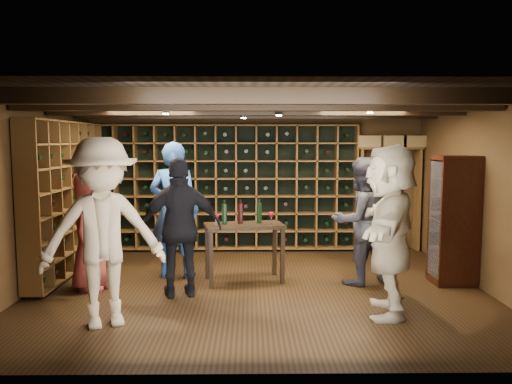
{
  "coord_description": "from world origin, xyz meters",
  "views": [
    {
      "loc": [
        -0.1,
        -6.58,
        1.99
      ],
      "look_at": [
        -0.02,
        0.2,
        1.28
      ],
      "focal_mm": 35.0,
      "sensor_mm": 36.0,
      "label": 1
    }
  ],
  "objects_px": {
    "guest_red_floral": "(90,231)",
    "guest_khaki": "(103,233)",
    "guest_beige": "(389,230)",
    "guest_woman_black": "(181,228)",
    "display_cabinet": "(453,223)",
    "man_grey_suit": "(360,221)",
    "tasting_table": "(244,230)",
    "man_blue_shirt": "(174,210)"
  },
  "relations": [
    {
      "from": "guest_red_floral",
      "to": "guest_khaki",
      "type": "xyz_separation_m",
      "value": [
        0.57,
        -1.33,
        0.22
      ]
    },
    {
      "from": "guest_red_floral",
      "to": "guest_beige",
      "type": "height_order",
      "value": "guest_beige"
    },
    {
      "from": "guest_red_floral",
      "to": "guest_khaki",
      "type": "height_order",
      "value": "guest_khaki"
    },
    {
      "from": "guest_woman_black",
      "to": "guest_beige",
      "type": "relative_size",
      "value": 0.91
    },
    {
      "from": "display_cabinet",
      "to": "guest_woman_black",
      "type": "height_order",
      "value": "guest_woman_black"
    },
    {
      "from": "guest_red_floral",
      "to": "display_cabinet",
      "type": "bearing_deg",
      "value": -84.79
    },
    {
      "from": "display_cabinet",
      "to": "guest_beige",
      "type": "height_order",
      "value": "guest_beige"
    },
    {
      "from": "display_cabinet",
      "to": "man_grey_suit",
      "type": "distance_m",
      "value": 1.3
    },
    {
      "from": "guest_beige",
      "to": "guest_red_floral",
      "type": "bearing_deg",
      "value": -91.15
    },
    {
      "from": "tasting_table",
      "to": "man_grey_suit",
      "type": "bearing_deg",
      "value": -15.81
    },
    {
      "from": "guest_red_floral",
      "to": "tasting_table",
      "type": "relative_size",
      "value": 1.35
    },
    {
      "from": "guest_beige",
      "to": "tasting_table",
      "type": "xyz_separation_m",
      "value": [
        -1.67,
        1.34,
        -0.24
      ]
    },
    {
      "from": "display_cabinet",
      "to": "man_blue_shirt",
      "type": "bearing_deg",
      "value": 174.71
    },
    {
      "from": "display_cabinet",
      "to": "man_grey_suit",
      "type": "relative_size",
      "value": 1.0
    },
    {
      "from": "display_cabinet",
      "to": "man_blue_shirt",
      "type": "height_order",
      "value": "man_blue_shirt"
    },
    {
      "from": "guest_red_floral",
      "to": "man_blue_shirt",
      "type": "bearing_deg",
      "value": -58.18
    },
    {
      "from": "man_grey_suit",
      "to": "guest_beige",
      "type": "distance_m",
      "value": 1.22
    },
    {
      "from": "guest_beige",
      "to": "tasting_table",
      "type": "relative_size",
      "value": 1.66
    },
    {
      "from": "guest_woman_black",
      "to": "tasting_table",
      "type": "height_order",
      "value": "guest_woman_black"
    },
    {
      "from": "man_grey_suit",
      "to": "guest_khaki",
      "type": "height_order",
      "value": "guest_khaki"
    },
    {
      "from": "guest_woman_black",
      "to": "man_grey_suit",
      "type": "bearing_deg",
      "value": -179.77
    },
    {
      "from": "man_grey_suit",
      "to": "guest_red_floral",
      "type": "xyz_separation_m",
      "value": [
        -3.65,
        -0.22,
        -0.09
      ]
    },
    {
      "from": "display_cabinet",
      "to": "guest_woman_black",
      "type": "bearing_deg",
      "value": -171.66
    },
    {
      "from": "tasting_table",
      "to": "guest_beige",
      "type": "bearing_deg",
      "value": -50.11
    },
    {
      "from": "guest_red_floral",
      "to": "man_grey_suit",
      "type": "bearing_deg",
      "value": -83.88
    },
    {
      "from": "guest_khaki",
      "to": "display_cabinet",
      "type": "bearing_deg",
      "value": -2.88
    },
    {
      "from": "guest_woman_black",
      "to": "man_blue_shirt",
      "type": "bearing_deg",
      "value": -88.89
    },
    {
      "from": "display_cabinet",
      "to": "guest_woman_black",
      "type": "distance_m",
      "value": 3.73
    },
    {
      "from": "tasting_table",
      "to": "display_cabinet",
      "type": "bearing_deg",
      "value": -13.87
    },
    {
      "from": "guest_khaki",
      "to": "guest_beige",
      "type": "xyz_separation_m",
      "value": [
        3.14,
        0.33,
        -0.04
      ]
    },
    {
      "from": "man_blue_shirt",
      "to": "guest_beige",
      "type": "distance_m",
      "value": 3.11
    },
    {
      "from": "display_cabinet",
      "to": "man_grey_suit",
      "type": "bearing_deg",
      "value": 179.94
    },
    {
      "from": "display_cabinet",
      "to": "guest_woman_black",
      "type": "relative_size",
      "value": 0.99
    },
    {
      "from": "display_cabinet",
      "to": "guest_red_floral",
      "type": "relative_size",
      "value": 1.1
    },
    {
      "from": "guest_red_floral",
      "to": "guest_beige",
      "type": "bearing_deg",
      "value": -102.31
    },
    {
      "from": "man_blue_shirt",
      "to": "tasting_table",
      "type": "height_order",
      "value": "man_blue_shirt"
    },
    {
      "from": "man_grey_suit",
      "to": "display_cabinet",
      "type": "bearing_deg",
      "value": 158.84
    },
    {
      "from": "man_blue_shirt",
      "to": "guest_khaki",
      "type": "relative_size",
      "value": 0.98
    },
    {
      "from": "man_grey_suit",
      "to": "guest_khaki",
      "type": "bearing_deg",
      "value": 5.52
    },
    {
      "from": "guest_red_floral",
      "to": "tasting_table",
      "type": "distance_m",
      "value": 2.08
    },
    {
      "from": "guest_khaki",
      "to": "tasting_table",
      "type": "xyz_separation_m",
      "value": [
        1.48,
        1.67,
        -0.28
      ]
    },
    {
      "from": "guest_beige",
      "to": "man_blue_shirt",
      "type": "bearing_deg",
      "value": -106.58
    }
  ]
}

